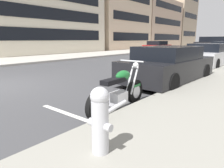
{
  "coord_description": "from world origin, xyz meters",
  "views": [
    {
      "loc": [
        -2.6,
        -7.44,
        1.58
      ],
      "look_at": [
        0.82,
        -4.64,
        0.61
      ],
      "focal_mm": 32.45,
      "sensor_mm": 36.0,
      "label": 1
    }
  ],
  "objects_px": {
    "parked_car_behind_motorcycle": "(208,55)",
    "car_opposite_curb": "(157,47)",
    "crossing_truck": "(215,43)",
    "parked_car_at_intersection": "(169,65)",
    "fire_hydrant": "(100,119)",
    "parked_motorcycle": "(119,93)"
  },
  "relations": [
    {
      "from": "fire_hydrant",
      "to": "car_opposite_curb",
      "type": "bearing_deg",
      "value": 25.17
    },
    {
      "from": "parked_car_at_intersection",
      "to": "car_opposite_curb",
      "type": "bearing_deg",
      "value": 31.04
    },
    {
      "from": "parked_car_at_intersection",
      "to": "car_opposite_curb",
      "type": "xyz_separation_m",
      "value": [
        15.81,
        8.48,
        0.02
      ]
    },
    {
      "from": "fire_hydrant",
      "to": "parked_car_behind_motorcycle",
      "type": "bearing_deg",
      "value": 8.09
    },
    {
      "from": "parked_car_behind_motorcycle",
      "to": "fire_hydrant",
      "type": "distance_m",
      "value": 11.38
    },
    {
      "from": "parked_motorcycle",
      "to": "parked_car_behind_motorcycle",
      "type": "distance_m",
      "value": 9.55
    },
    {
      "from": "parked_car_behind_motorcycle",
      "to": "crossing_truck",
      "type": "bearing_deg",
      "value": 14.17
    },
    {
      "from": "car_opposite_curb",
      "to": "parked_car_behind_motorcycle",
      "type": "bearing_deg",
      "value": 38.87
    },
    {
      "from": "car_opposite_curb",
      "to": "fire_hydrant",
      "type": "relative_size",
      "value": 5.16
    },
    {
      "from": "parked_motorcycle",
      "to": "crossing_truck",
      "type": "distance_m",
      "value": 29.69
    },
    {
      "from": "parked_car_behind_motorcycle",
      "to": "crossing_truck",
      "type": "distance_m",
      "value": 20.2
    },
    {
      "from": "parked_motorcycle",
      "to": "car_opposite_curb",
      "type": "height_order",
      "value": "car_opposite_curb"
    },
    {
      "from": "parked_car_at_intersection",
      "to": "parked_car_behind_motorcycle",
      "type": "relative_size",
      "value": 0.98
    },
    {
      "from": "parked_car_behind_motorcycle",
      "to": "crossing_truck",
      "type": "xyz_separation_m",
      "value": [
        19.77,
        4.16,
        0.37
      ]
    },
    {
      "from": "parked_car_behind_motorcycle",
      "to": "car_opposite_curb",
      "type": "distance_m",
      "value": 12.98
    },
    {
      "from": "parked_car_behind_motorcycle",
      "to": "parked_motorcycle",
      "type": "bearing_deg",
      "value": -174.17
    },
    {
      "from": "car_opposite_curb",
      "to": "fire_hydrant",
      "type": "xyz_separation_m",
      "value": [
        -21.19,
        -9.96,
        -0.06
      ]
    },
    {
      "from": "parked_motorcycle",
      "to": "car_opposite_curb",
      "type": "distance_m",
      "value": 21.42
    },
    {
      "from": "car_opposite_curb",
      "to": "fire_hydrant",
      "type": "distance_m",
      "value": 23.42
    },
    {
      "from": "parked_motorcycle",
      "to": "parked_car_behind_motorcycle",
      "type": "height_order",
      "value": "parked_car_behind_motorcycle"
    },
    {
      "from": "crossing_truck",
      "to": "fire_hydrant",
      "type": "height_order",
      "value": "crossing_truck"
    },
    {
      "from": "crossing_truck",
      "to": "parked_car_at_intersection",
      "type": "bearing_deg",
      "value": 103.53
    }
  ]
}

